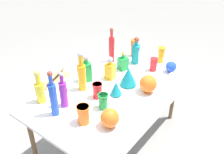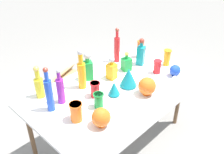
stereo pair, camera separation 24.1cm
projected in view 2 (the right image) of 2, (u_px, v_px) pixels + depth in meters
ground_plane at (112, 140)px, 2.87m from camera, size 40.00×40.00×0.00m
display_table at (114, 92)px, 2.48m from camera, size 1.72×0.93×0.76m
tall_bottle_0 at (60, 89)px, 2.17m from camera, size 0.07×0.07×0.34m
tall_bottle_1 at (39, 85)px, 2.25m from camera, size 0.08×0.08×0.32m
tall_bottle_2 at (49, 93)px, 2.07m from camera, size 0.06×0.06×0.42m
tall_bottle_3 at (117, 48)px, 2.81m from camera, size 0.06×0.06×0.41m
tall_bottle_4 at (82, 72)px, 2.36m from camera, size 0.08×0.08×0.41m
square_decanter_0 at (112, 70)px, 2.53m from camera, size 0.10×0.10×0.25m
square_decanter_1 at (141, 54)px, 2.77m from camera, size 0.10×0.10×0.32m
square_decanter_2 at (126, 63)px, 2.69m from camera, size 0.11×0.11×0.22m
square_decanter_3 at (88, 68)px, 2.51m from camera, size 0.12×0.12×0.30m
slender_vase_0 at (99, 100)px, 2.14m from camera, size 0.09×0.09×0.14m
slender_vase_1 at (76, 111)px, 2.00m from camera, size 0.11×0.11×0.16m
slender_vase_2 at (157, 66)px, 2.64m from camera, size 0.09×0.09×0.15m
slender_vase_3 at (167, 57)px, 2.77m from camera, size 0.08×0.08×0.19m
slender_vase_4 at (95, 89)px, 2.28m from camera, size 0.10×0.10×0.15m
slender_vase_5 at (140, 49)px, 2.93m from camera, size 0.08×0.08×0.21m
fluted_vase_0 at (129, 77)px, 2.41m from camera, size 0.17×0.17×0.20m
fluted_vase_1 at (114, 88)px, 2.30m from camera, size 0.11×0.11×0.14m
round_bowl_0 at (147, 86)px, 2.30m from camera, size 0.17×0.17×0.18m
round_bowl_1 at (175, 70)px, 2.59m from camera, size 0.12×0.12×0.13m
round_bowl_2 at (101, 117)px, 1.94m from camera, size 0.15×0.15×0.16m
price_tag_left at (121, 117)px, 2.05m from camera, size 0.05×0.03×0.03m
price_tag_center at (174, 78)px, 2.55m from camera, size 0.05×0.02×0.04m
price_tag_right at (178, 77)px, 2.58m from camera, size 0.05×0.02×0.03m
cardboard_box_behind_left at (71, 87)px, 3.54m from camera, size 0.59×0.56×0.37m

